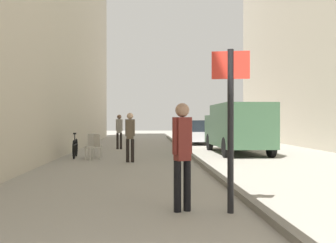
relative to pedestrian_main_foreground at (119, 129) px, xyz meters
name	(u,v)px	position (x,y,z in m)	size (l,w,h in m)	color
ground_plane	(153,163)	(1.59, -6.26, -1.01)	(80.00, 80.00, 0.00)	gray
kerb_strip	(198,161)	(3.17, -6.26, -0.95)	(0.16, 40.00, 0.12)	slate
pedestrian_main_foreground	(119,129)	(0.00, 0.00, 0.00)	(0.34, 0.23, 1.74)	black
pedestrian_mid_block	(130,134)	(0.79, -6.09, -0.01)	(0.34, 0.22, 1.72)	black
pedestrian_far_crossing	(182,149)	(1.94, -13.47, 0.00)	(0.33, 0.26, 1.75)	black
delivery_van	(237,127)	(5.38, -2.75, 0.17)	(2.07, 5.40, 2.16)	#335138
parked_car	(198,132)	(4.54, 4.21, -0.29)	(1.85, 4.20, 1.45)	#B7B7BC
street_sign_post	(231,116)	(2.69, -13.61, 0.54)	(0.59, 0.14, 2.60)	black
bicycle_leaning	(75,148)	(-1.41, -4.35, -0.63)	(0.22, 1.77, 0.98)	black
cafe_chair_near_window	(94,144)	(-0.67, -4.36, -0.46)	(0.52, 0.52, 0.94)	#B7B2A8
cafe_chair_by_doorway	(95,145)	(-0.55, -5.18, -0.46)	(0.61, 0.61, 0.94)	#B7B2A8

